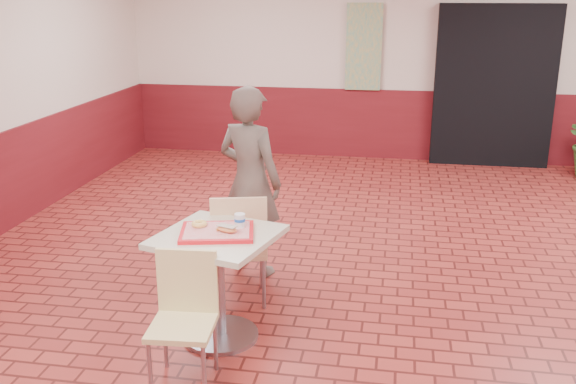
% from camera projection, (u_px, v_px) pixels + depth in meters
% --- Properties ---
extents(room_shell, '(8.01, 10.01, 3.01)m').
position_uv_depth(room_shell, '(408.00, 125.00, 4.29)').
color(room_shell, maroon).
rests_on(room_shell, ground).
extents(wainscot_band, '(8.00, 10.00, 1.00)m').
position_uv_depth(wainscot_band, '(400.00, 262.00, 4.59)').
color(wainscot_band, '#5A1116').
rests_on(wainscot_band, ground).
extents(corridor_doorway, '(1.60, 0.22, 2.20)m').
position_uv_depth(corridor_doorway, '(494.00, 87.00, 8.80)').
color(corridor_doorway, black).
rests_on(corridor_doorway, ground).
extents(promo_poster, '(0.50, 0.03, 1.20)m').
position_uv_depth(promo_poster, '(364.00, 47.00, 9.00)').
color(promo_poster, gray).
rests_on(promo_poster, wainscot_band).
extents(main_table, '(0.74, 0.74, 0.78)m').
position_uv_depth(main_table, '(218.00, 269.00, 4.42)').
color(main_table, beige).
rests_on(main_table, ground).
extents(chair_main_front, '(0.41, 0.41, 0.83)m').
position_uv_depth(chair_main_front, '(184.00, 311.00, 3.96)').
color(chair_main_front, '#E3D088').
rests_on(chair_main_front, ground).
extents(chair_main_back, '(0.51, 0.51, 0.91)m').
position_uv_depth(chair_main_back, '(239.00, 243.00, 4.92)').
color(chair_main_back, '#E6BD8A').
rests_on(chair_main_back, ground).
extents(customer, '(0.70, 0.58, 1.63)m').
position_uv_depth(customer, '(250.00, 182.00, 5.42)').
color(customer, brown).
rests_on(customer, ground).
extents(serving_tray, '(0.49, 0.38, 0.03)m').
position_uv_depth(serving_tray, '(217.00, 232.00, 4.33)').
color(serving_tray, red).
rests_on(serving_tray, main_table).
extents(ring_donut, '(0.12, 0.12, 0.03)m').
position_uv_depth(ring_donut, '(199.00, 224.00, 4.39)').
color(ring_donut, '#EEBB57').
rests_on(ring_donut, serving_tray).
extents(long_john_donut, '(0.16, 0.12, 0.05)m').
position_uv_depth(long_john_donut, '(227.00, 229.00, 4.28)').
color(long_john_donut, '#E37E42').
rests_on(long_john_donut, serving_tray).
extents(paper_cup, '(0.08, 0.08, 0.09)m').
position_uv_depth(paper_cup, '(240.00, 220.00, 4.37)').
color(paper_cup, white).
rests_on(paper_cup, serving_tray).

